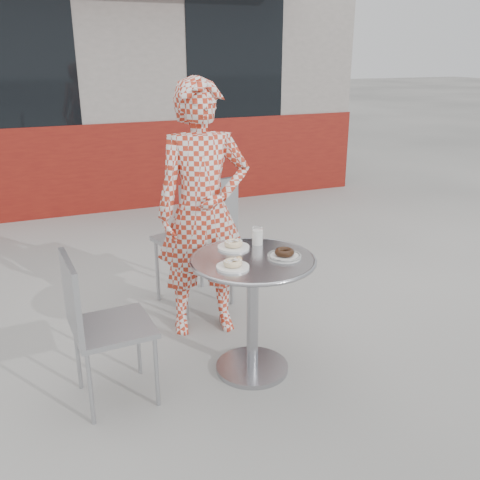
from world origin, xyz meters
name	(u,v)px	position (x,y,z in m)	size (l,w,h in m)	color
ground	(248,367)	(0.00, 0.00, 0.00)	(60.00, 60.00, 0.00)	#A6A49E
storefront	(90,71)	(0.00, 5.56, 1.49)	(6.02, 4.55, 3.00)	gray
bistro_table	(253,287)	(0.01, -0.03, 0.52)	(0.69, 0.69, 0.70)	#B1B1B6
chair_far	(195,266)	(-0.01, 0.94, 0.29)	(0.56, 0.56, 0.95)	#A5A7AC
chair_left	(113,356)	(-0.76, 0.01, 0.25)	(0.42, 0.41, 0.82)	#A5A7AC
seated_person	(203,211)	(-0.07, 0.57, 0.81)	(0.59, 0.39, 1.61)	#B5301B
plate_far	(233,245)	(-0.03, 0.16, 0.71)	(0.18, 0.18, 0.05)	white
plate_near	(233,264)	(-0.14, -0.11, 0.71)	(0.17, 0.17, 0.05)	white
plate_checker	(284,255)	(0.17, -0.08, 0.71)	(0.19, 0.19, 0.05)	white
milk_cup	(257,236)	(0.12, 0.17, 0.74)	(0.07, 0.07, 0.10)	white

